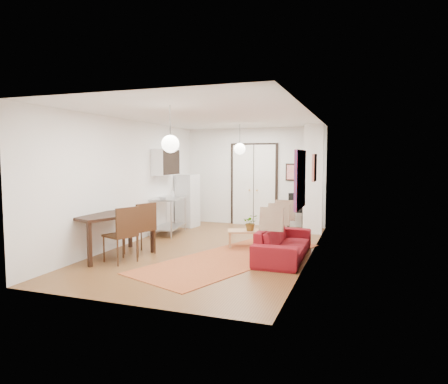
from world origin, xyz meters
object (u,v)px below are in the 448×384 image
(sofa, at_px, (284,242))
(dining_table, at_px, (111,218))
(coffee_table, at_px, (246,232))
(black_side_chair, at_px, (297,207))
(dining_chair_near, at_px, (142,223))
(dining_chair_far, at_px, (123,229))
(kitchen_counter, at_px, (168,210))
(fridge, at_px, (188,201))

(sofa, height_order, dining_table, dining_table)
(coffee_table, relative_size, black_side_chair, 0.91)
(dining_chair_near, relative_size, dining_chair_far, 1.00)
(sofa, bearing_deg, dining_chair_far, 112.51)
(kitchen_counter, relative_size, dining_chair_far, 1.24)
(kitchen_counter, bearing_deg, coffee_table, -25.91)
(sofa, xyz_separation_m, dining_chair_near, (-2.92, -0.55, 0.32))
(dining_chair_far, bearing_deg, coffee_table, 157.53)
(coffee_table, bearing_deg, sofa, -36.85)
(sofa, xyz_separation_m, fridge, (-3.36, 2.74, 0.45))
(sofa, xyz_separation_m, kitchen_counter, (-3.36, 1.51, 0.32))
(kitchen_counter, height_order, dining_chair_near, dining_chair_near)
(dining_chair_near, height_order, dining_chair_far, same)
(dining_table, bearing_deg, kitchen_counter, 90.00)
(coffee_table, distance_m, black_side_chair, 2.84)
(fridge, bearing_deg, black_side_chair, 21.56)
(dining_chair_near, bearing_deg, black_side_chair, 168.43)
(dining_table, distance_m, black_side_chair, 5.44)
(dining_chair_far, height_order, black_side_chair, dining_chair_far)
(kitchen_counter, xyz_separation_m, dining_chair_far, (0.44, -2.76, -0.01))
(dining_chair_near, xyz_separation_m, black_side_chair, (2.63, 4.02, -0.02))
(fridge, bearing_deg, dining_chair_far, -75.72)
(coffee_table, xyz_separation_m, dining_chair_near, (-1.93, -1.29, 0.31))
(black_side_chair, bearing_deg, fridge, -1.25)
(sofa, xyz_separation_m, coffee_table, (-0.99, 0.74, 0.01))
(dining_table, bearing_deg, dining_chair_near, 46.49)
(sofa, relative_size, dining_chair_near, 1.99)
(dining_chair_far, bearing_deg, sofa, 134.74)
(dining_table, height_order, black_side_chair, black_side_chair)
(sofa, xyz_separation_m, black_side_chair, (-0.29, 3.48, 0.30))
(kitchen_counter, height_order, fridge, fridge)
(sofa, xyz_separation_m, dining_chair_far, (-2.92, -1.25, 0.32))
(dining_chair_near, height_order, black_side_chair, dining_chair_near)
(coffee_table, relative_size, dining_chair_near, 0.88)
(coffee_table, bearing_deg, dining_chair_far, -134.12)
(coffee_table, relative_size, kitchen_counter, 0.71)
(coffee_table, relative_size, dining_table, 0.53)
(fridge, relative_size, dining_chair_far, 1.41)
(coffee_table, distance_m, dining_chair_far, 2.79)
(coffee_table, relative_size, dining_chair_far, 0.88)
(sofa, relative_size, dining_chair_far, 1.99)
(dining_chair_near, bearing_deg, sofa, 122.23)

